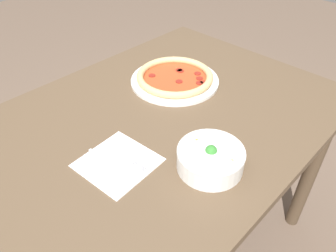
{
  "coord_description": "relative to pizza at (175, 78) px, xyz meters",
  "views": [
    {
      "loc": [
        0.62,
        0.62,
        1.42
      ],
      "look_at": [
        0.05,
        0.07,
        0.79
      ],
      "focal_mm": 35.0,
      "sensor_mm": 36.0,
      "label": 1
    }
  ],
  "objects": [
    {
      "name": "ground_plane",
      "position": [
        0.18,
        0.11,
        -0.79
      ],
      "size": [
        8.0,
        8.0,
        0.0
      ],
      "primitive_type": "plane",
      "color": "brown"
    },
    {
      "name": "dining_table",
      "position": [
        0.18,
        0.11,
        -0.13
      ],
      "size": [
        1.21,
        0.9,
        0.77
      ],
      "color": "brown",
      "rests_on": "ground_plane"
    },
    {
      "name": "bowl",
      "position": [
        0.26,
        0.37,
        0.02
      ],
      "size": [
        0.18,
        0.18,
        0.08
      ],
      "color": "white",
      "rests_on": "dining_table"
    },
    {
      "name": "knife",
      "position": [
        0.45,
        0.17,
        -0.01
      ],
      "size": [
        0.02,
        0.19,
        0.01
      ],
      "rotation": [
        0.0,
        0.0,
        1.58
      ],
      "color": "silver",
      "rests_on": "napkin"
    },
    {
      "name": "fork",
      "position": [
        0.4,
        0.18,
        -0.01
      ],
      "size": [
        0.02,
        0.17,
        0.0
      ],
      "rotation": [
        0.0,
        0.0,
        1.58
      ],
      "color": "silver",
      "rests_on": "napkin"
    },
    {
      "name": "pizza",
      "position": [
        0.0,
        0.0,
        0.0
      ],
      "size": [
        0.33,
        0.33,
        0.04
      ],
      "color": "white",
      "rests_on": "dining_table"
    },
    {
      "name": "napkin",
      "position": [
        0.43,
        0.18,
        -0.02
      ],
      "size": [
        0.2,
        0.2,
        0.0
      ],
      "color": "white",
      "rests_on": "dining_table"
    }
  ]
}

